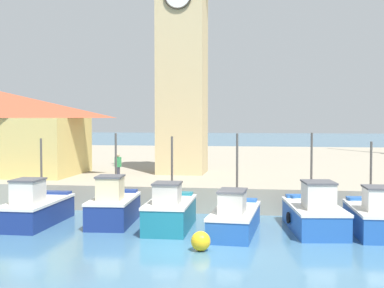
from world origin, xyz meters
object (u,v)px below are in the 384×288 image
at_px(fishing_boat_left_inner, 170,212).
at_px(fishing_boat_center, 314,214).
at_px(fishing_boat_far_left, 36,209).
at_px(fishing_boat_mid_right, 374,217).
at_px(clock_tower, 182,48).
at_px(dock_worker_near_tower, 118,167).
at_px(fishing_boat_left_outer, 113,207).
at_px(mooring_buoy, 201,241).
at_px(fishing_boat_mid_left, 235,217).

xyz_separation_m(fishing_boat_left_inner, fishing_boat_center, (6.32, 0.56, -0.02)).
xyz_separation_m(fishing_boat_far_left, fishing_boat_mid_right, (15.14, 0.30, -0.01)).
bearing_deg(fishing_boat_mid_right, clock_tower, 133.16).
distance_m(fishing_boat_far_left, clock_tower, 14.96).
distance_m(clock_tower, dock_worker_near_tower, 9.43).
distance_m(fishing_boat_left_outer, clock_tower, 13.60).
xyz_separation_m(fishing_boat_far_left, fishing_boat_center, (12.68, 0.51, 0.02)).
bearing_deg(fishing_boat_far_left, fishing_boat_left_inner, -0.47).
xyz_separation_m(fishing_boat_left_outer, fishing_boat_left_inner, (2.83, -0.74, -0.02)).
bearing_deg(fishing_boat_center, mooring_buoy, -136.32).
distance_m(fishing_boat_left_outer, fishing_boat_left_inner, 2.92).
relative_size(fishing_boat_left_outer, fishing_boat_left_inner, 0.99).
height_order(fishing_boat_left_inner, fishing_boat_mid_left, fishing_boat_mid_left).
xyz_separation_m(fishing_boat_left_inner, clock_tower, (-1.34, 11.14, 8.66)).
bearing_deg(fishing_boat_mid_left, fishing_boat_center, 15.03).
xyz_separation_m(fishing_boat_left_inner, fishing_boat_mid_left, (2.91, -0.35, -0.11)).
relative_size(fishing_boat_far_left, clock_tower, 0.29).
bearing_deg(dock_worker_near_tower, fishing_boat_mid_right, -22.91).
bearing_deg(clock_tower, mooring_buoy, -77.76).
relative_size(fishing_boat_left_outer, fishing_boat_mid_left, 0.82).
bearing_deg(fishing_boat_left_outer, dock_worker_near_tower, 104.07).
distance_m(fishing_boat_mid_right, clock_tower, 17.17).
bearing_deg(mooring_buoy, fishing_boat_mid_right, 30.29).
xyz_separation_m(fishing_boat_left_inner, fishing_boat_mid_right, (8.78, 0.35, -0.05)).
distance_m(fishing_boat_mid_right, mooring_buoy, 8.00).
relative_size(fishing_boat_left_outer, clock_tower, 0.25).
bearing_deg(fishing_boat_left_outer, fishing_boat_mid_left, -10.81).
height_order(fishing_boat_mid_left, clock_tower, clock_tower).
bearing_deg(dock_worker_near_tower, fishing_boat_far_left, -111.49).
distance_m(fishing_boat_left_outer, mooring_buoy, 6.47).
height_order(fishing_boat_mid_left, fishing_boat_center, fishing_boat_center).
bearing_deg(fishing_boat_left_inner, dock_worker_near_tower, 125.24).
relative_size(fishing_boat_left_inner, mooring_buoy, 5.80).
height_order(fishing_boat_center, fishing_boat_mid_right, fishing_boat_center).
relative_size(fishing_boat_center, dock_worker_near_tower, 3.19).
relative_size(fishing_boat_far_left, mooring_buoy, 6.57).
bearing_deg(fishing_boat_mid_left, fishing_boat_left_inner, 173.09).
xyz_separation_m(fishing_boat_far_left, fishing_boat_left_inner, (6.35, -0.05, 0.04)).
height_order(fishing_boat_center, dock_worker_near_tower, fishing_boat_center).
height_order(fishing_boat_far_left, fishing_boat_mid_right, fishing_boat_far_left).
xyz_separation_m(fishing_boat_far_left, dock_worker_near_tower, (2.26, 5.74, 1.44)).
bearing_deg(fishing_boat_far_left, fishing_boat_left_outer, 11.09).
relative_size(mooring_buoy, dock_worker_near_tower, 0.46).
height_order(fishing_boat_center, clock_tower, clock_tower).
xyz_separation_m(fishing_boat_center, mooring_buoy, (-4.44, -4.24, -0.39)).
relative_size(fishing_boat_far_left, dock_worker_near_tower, 2.99).
relative_size(fishing_boat_mid_right, mooring_buoy, 6.32).
bearing_deg(dock_worker_near_tower, mooring_buoy, -57.77).
xyz_separation_m(fishing_boat_mid_left, mooring_buoy, (-1.03, -3.33, -0.30)).
distance_m(fishing_boat_left_inner, mooring_buoy, 4.15).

